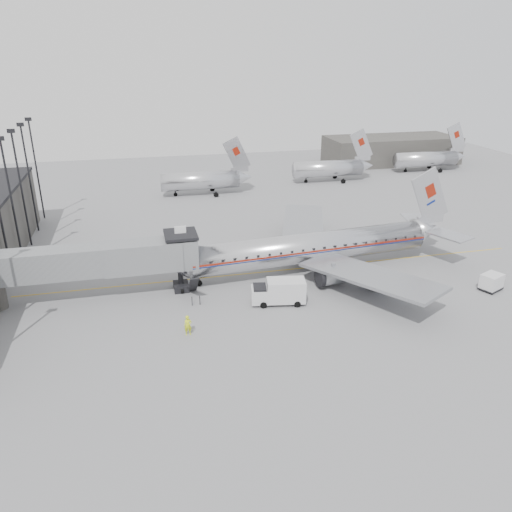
{
  "coord_description": "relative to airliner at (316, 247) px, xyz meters",
  "views": [
    {
      "loc": [
        -12.9,
        -45.84,
        23.92
      ],
      "look_at": [
        -0.97,
        3.43,
        3.2
      ],
      "focal_mm": 35.0,
      "sensor_mm": 36.0,
      "label": 1
    }
  ],
  "objects": [
    {
      "name": "floodlight_masts",
      "position": [
        -34.21,
        7.73,
        5.51
      ],
      "size": [
        0.9,
        42.25,
        15.25
      ],
      "color": "black",
      "rests_on": "ground"
    },
    {
      "name": "distant_aircraft_mid",
      "position": [
        17.49,
        40.73,
        -0.12
      ],
      "size": [
        16.39,
        3.2,
        10.26
      ],
      "color": "silver",
      "rests_on": "ground"
    },
    {
      "name": "ground",
      "position": [
        -6.71,
        -5.27,
        -2.85
      ],
      "size": [
        160.0,
        160.0,
        0.0
      ],
      "primitive_type": "plane",
      "color": "slate",
      "rests_on": "ground"
    },
    {
      "name": "jet_bridge",
      "position": [
        -23.37,
        -1.6,
        1.33
      ],
      "size": [
        21.0,
        6.2,
        7.1
      ],
      "color": "#585A5C",
      "rests_on": "ground"
    },
    {
      "name": "hangar",
      "position": [
        38.29,
        54.73,
        0.15
      ],
      "size": [
        30.0,
        12.0,
        6.0
      ],
      "primitive_type": "cube",
      "color": "#3C3937",
      "rests_on": "ground"
    },
    {
      "name": "distant_aircraft_near",
      "position": [
        -8.51,
        36.73,
        -0.12
      ],
      "size": [
        16.39,
        3.2,
        10.26
      ],
      "color": "silver",
      "rests_on": "ground"
    },
    {
      "name": "airliner",
      "position": [
        0.0,
        0.0,
        0.0
      ],
      "size": [
        35.83,
        33.09,
        11.33
      ],
      "rotation": [
        0.0,
        0.0,
        0.09
      ],
      "color": "silver",
      "rests_on": "ground"
    },
    {
      "name": "baggage_cart_white",
      "position": [
        16.64,
        -9.69,
        -1.88
      ],
      "size": [
        2.85,
        2.56,
        1.83
      ],
      "rotation": [
        0.0,
        0.0,
        0.41
      ],
      "color": "silver",
      "rests_on": "ground"
    },
    {
      "name": "apron_line",
      "position": [
        -3.71,
        0.73,
        -2.85
      ],
      "size": [
        60.0,
        0.15,
        0.01
      ],
      "primitive_type": "cube",
      "rotation": [
        0.0,
        0.0,
        1.57
      ],
      "color": "gold",
      "rests_on": "ground"
    },
    {
      "name": "distant_aircraft_far",
      "position": [
        41.49,
        44.73,
        -0.12
      ],
      "size": [
        16.39,
        3.2,
        10.26
      ],
      "color": "silver",
      "rests_on": "ground"
    },
    {
      "name": "service_van",
      "position": [
        -6.58,
        -7.26,
        -1.5
      ],
      "size": [
        5.76,
        3.04,
        2.58
      ],
      "rotation": [
        0.0,
        0.0,
        -0.18
      ],
      "color": "#BEBEC0",
      "rests_on": "ground"
    },
    {
      "name": "baggage_cart_navy",
      "position": [
        5.14,
        -6.28,
        -1.86
      ],
      "size": [
        2.6,
        2.13,
        1.86
      ],
      "rotation": [
        0.0,
        0.0,
        0.15
      ],
      "color": "black",
      "rests_on": "ground"
    },
    {
      "name": "ramp_worker",
      "position": [
        -16.33,
        -11.27,
        -1.88
      ],
      "size": [
        0.73,
        0.5,
        1.94
      ],
      "primitive_type": "imported",
      "rotation": [
        0.0,
        0.0,
        0.05
      ],
      "color": "#D0E21A",
      "rests_on": "ground"
    }
  ]
}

